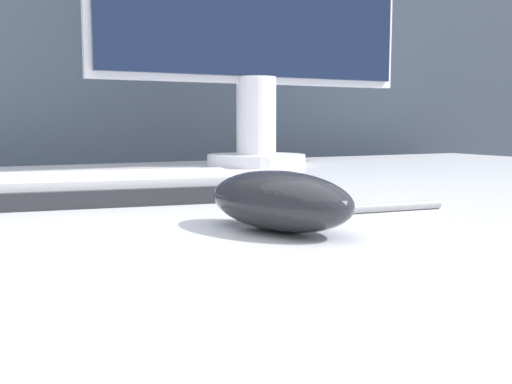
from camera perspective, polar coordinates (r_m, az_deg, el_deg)
The scene contains 5 objects.
partition_panel at distance 1.29m, azimuth -17.44°, elevation -1.69°, with size 5.00×0.03×1.33m.
computer_mouse_near at distance 0.42m, azimuth 2.32°, elevation -0.82°, with size 0.09×0.14×0.04m.
keyboard at distance 0.62m, azimuth -18.19°, elevation 0.29°, with size 0.40×0.19×0.02m.
monitor at distance 1.08m, azimuth -0.02°, elevation 17.07°, with size 0.59×0.17×0.48m.
pen at distance 0.52m, azimuth 10.80°, elevation -1.52°, with size 0.14×0.02×0.01m.
Camera 1 is at (-0.20, -0.53, 0.84)m, focal length 42.00 mm.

